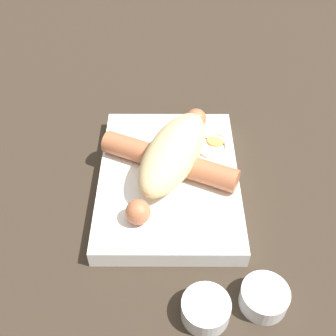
# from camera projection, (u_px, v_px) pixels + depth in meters

# --- Properties ---
(ground_plane) EXTENTS (3.00, 3.00, 0.00)m
(ground_plane) POSITION_uv_depth(u_px,v_px,m) (168.00, 186.00, 0.54)
(ground_plane) COLOR #33281E
(food_tray) EXTENTS (0.23, 0.17, 0.02)m
(food_tray) POSITION_uv_depth(u_px,v_px,m) (168.00, 180.00, 0.53)
(food_tray) COLOR white
(food_tray) RESTS_ON ground_plane
(bread_roll) EXTENTS (0.16, 0.12, 0.05)m
(bread_roll) POSITION_uv_depth(u_px,v_px,m) (172.00, 153.00, 0.51)
(bread_roll) COLOR #DBBC84
(bread_roll) RESTS_ON food_tray
(sausage) EXTENTS (0.19, 0.17, 0.03)m
(sausage) POSITION_uv_depth(u_px,v_px,m) (169.00, 160.00, 0.52)
(sausage) COLOR #B26642
(sausage) RESTS_ON food_tray
(pickled_veggies) EXTENTS (0.05, 0.06, 0.00)m
(pickled_veggies) POSITION_uv_depth(u_px,v_px,m) (210.00, 144.00, 0.55)
(pickled_veggies) COLOR orange
(pickled_veggies) RESTS_ON food_tray
(condiment_cup_near) EXTENTS (0.05, 0.05, 0.02)m
(condiment_cup_near) POSITION_uv_depth(u_px,v_px,m) (205.00, 310.00, 0.41)
(condiment_cup_near) COLOR silver
(condiment_cup_near) RESTS_ON ground_plane
(condiment_cup_far) EXTENTS (0.05, 0.05, 0.02)m
(condiment_cup_far) POSITION_uv_depth(u_px,v_px,m) (263.00, 298.00, 0.42)
(condiment_cup_far) COLOR silver
(condiment_cup_far) RESTS_ON ground_plane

